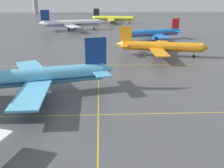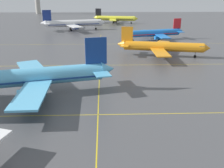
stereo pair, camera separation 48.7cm
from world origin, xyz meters
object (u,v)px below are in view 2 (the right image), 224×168
airliner_distant_taxiway (115,18)px  airliner_far_left_stand (155,33)px  airliner_third_row (162,47)px  airliner_second_row (30,77)px  airliner_far_right_stand (73,23)px

airliner_distant_taxiway → airliner_far_left_stand: bearing=-77.5°
airliner_third_row → airliner_distant_taxiway: 107.44m
airliner_third_row → airliner_distant_taxiway: bearing=96.5°
airliner_second_row → airliner_third_row: (38.44, 36.90, -0.73)m
airliner_second_row → airliner_far_right_stand: airliner_second_row is taller
airliner_distant_taxiway → airliner_second_row: bearing=-100.3°
airliner_far_left_stand → airliner_distant_taxiway: size_ratio=0.94×
airliner_third_row → airliner_far_right_stand: bearing=119.9°
airliner_second_row → airliner_far_right_stand: (-1.58, 106.48, -0.08)m
airliner_second_row → airliner_distant_taxiway: bearing=79.7°
airliner_third_row → airliner_second_row: bearing=-136.2°
airliner_distant_taxiway → airliner_far_right_stand: bearing=-126.8°
airliner_far_right_stand → airliner_distant_taxiway: airliner_far_right_stand is taller
airliner_second_row → airliner_far_left_stand: 82.77m
airliner_far_left_stand → airliner_distant_taxiway: airliner_distant_taxiway is taller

